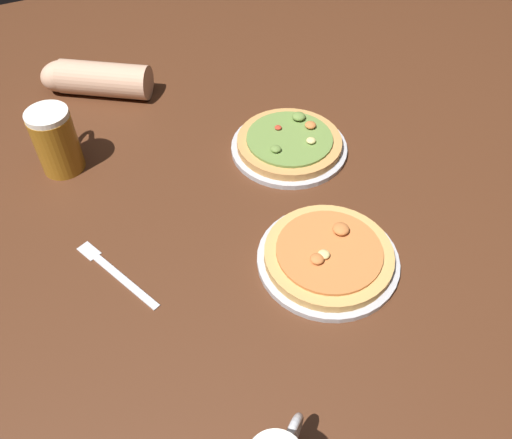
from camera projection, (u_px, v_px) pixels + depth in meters
The scene contains 6 objects.
ground_plane at pixel (256, 231), 1.04m from camera, with size 2.40×2.40×0.03m, color #4C2816.
pizza_plate_near at pixel (328, 256), 0.96m from camera, with size 0.26×0.26×0.05m.
pizza_plate_far at pixel (289, 144), 1.17m from camera, with size 0.26×0.26×0.05m.
beer_mug_dark at pixel (56, 140), 1.10m from camera, with size 0.09×0.14×0.14m.
fork_left at pixel (115, 273), 0.95m from camera, with size 0.10×0.20×0.01m.
diner_arm at pixel (93, 78), 1.30m from camera, with size 0.26×0.20×0.08m.
Camera 1 is at (-0.30, -0.61, 0.77)m, focal length 36.78 mm.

